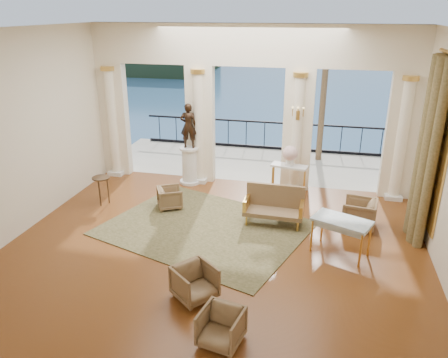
% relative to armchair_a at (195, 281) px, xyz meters
% --- Properties ---
extents(floor, '(9.00, 9.00, 0.00)m').
position_rel_armchair_a_xyz_m(floor, '(-0.10, 1.80, -0.35)').
color(floor, '#441D08').
rests_on(floor, ground).
extents(room_walls, '(9.00, 9.00, 9.00)m').
position_rel_armchair_a_xyz_m(room_walls, '(-0.10, 0.68, 2.53)').
color(room_walls, '#EFE3C8').
rests_on(room_walls, ground).
extents(arcade, '(9.00, 0.56, 4.50)m').
position_rel_armchair_a_xyz_m(arcade, '(-0.10, 5.62, 2.24)').
color(arcade, '#FAE8CB').
rests_on(arcade, ground).
extents(terrace, '(10.00, 3.60, 0.10)m').
position_rel_armchair_a_xyz_m(terrace, '(-0.10, 7.60, -0.40)').
color(terrace, '#B0A793').
rests_on(terrace, ground).
extents(balustrade, '(9.00, 0.06, 1.03)m').
position_rel_armchair_a_xyz_m(balustrade, '(-0.10, 9.20, 0.06)').
color(balustrade, black).
rests_on(balustrade, terrace).
extents(palm_tree, '(2.00, 2.00, 4.50)m').
position_rel_armchair_a_xyz_m(palm_tree, '(1.90, 8.40, 3.75)').
color(palm_tree, '#4C3823').
rests_on(palm_tree, terrace).
extents(headland, '(22.00, 18.00, 6.00)m').
position_rel_armchair_a_xyz_m(headland, '(-30.10, 71.80, -3.35)').
color(headland, black).
rests_on(headland, sea).
extents(sea, '(160.00, 160.00, 0.00)m').
position_rel_armchair_a_xyz_m(sea, '(-0.10, 61.80, -6.35)').
color(sea, '#26598E').
rests_on(sea, ground).
extents(curtain, '(0.33, 1.40, 4.09)m').
position_rel_armchair_a_xyz_m(curtain, '(4.19, 3.30, 1.67)').
color(curtain, brown).
rests_on(curtain, ground).
extents(window_frame, '(0.04, 1.60, 3.40)m').
position_rel_armchair_a_xyz_m(window_frame, '(4.37, 3.30, 1.75)').
color(window_frame, gold).
rests_on(window_frame, room_walls).
extents(wall_sconce, '(0.30, 0.11, 0.33)m').
position_rel_armchair_a_xyz_m(wall_sconce, '(1.30, 5.31, 1.88)').
color(wall_sconce, gold).
rests_on(wall_sconce, arcade).
extents(rug, '(5.29, 4.67, 0.02)m').
position_rel_armchair_a_xyz_m(rug, '(-0.54, 2.60, -0.34)').
color(rug, '#343719').
rests_on(rug, ground).
extents(armchair_a, '(0.91, 0.92, 0.69)m').
position_rel_armchair_a_xyz_m(armchair_a, '(0.00, 0.00, 0.00)').
color(armchair_a, '#41301C').
rests_on(armchair_a, ground).
extents(armchair_b, '(0.73, 0.70, 0.65)m').
position_rel_armchair_a_xyz_m(armchair_b, '(0.72, -1.00, -0.02)').
color(armchair_b, '#41301C').
rests_on(armchair_b, ground).
extents(armchair_c, '(0.79, 0.83, 0.76)m').
position_rel_armchair_a_xyz_m(armchair_c, '(2.99, 3.52, 0.03)').
color(armchair_c, '#41301C').
rests_on(armchair_c, ground).
extents(armchair_d, '(0.78, 0.79, 0.62)m').
position_rel_armchair_a_xyz_m(armchair_d, '(-1.73, 3.51, -0.04)').
color(armchair_d, '#41301C').
rests_on(armchair_d, ground).
extents(settee, '(1.42, 0.63, 0.93)m').
position_rel_armchair_a_xyz_m(settee, '(1.00, 3.27, 0.12)').
color(settee, '#41301C').
rests_on(settee, ground).
extents(game_table, '(1.31, 1.03, 0.80)m').
position_rel_armchair_a_xyz_m(game_table, '(2.53, 2.16, 0.37)').
color(game_table, '#8DA8B6').
rests_on(game_table, ground).
extents(pedestal, '(0.60, 0.60, 1.10)m').
position_rel_armchair_a_xyz_m(pedestal, '(-1.75, 5.30, 0.18)').
color(pedestal, silver).
rests_on(pedestal, ground).
extents(statue, '(0.51, 0.38, 1.29)m').
position_rel_armchair_a_xyz_m(statue, '(-1.75, 5.30, 1.40)').
color(statue, black).
rests_on(statue, pedestal).
extents(console_table, '(1.02, 0.55, 0.91)m').
position_rel_armchair_a_xyz_m(console_table, '(1.18, 4.95, 0.41)').
color(console_table, silver).
rests_on(console_table, ground).
extents(urn, '(0.41, 0.41, 0.54)m').
position_rel_armchair_a_xyz_m(urn, '(1.18, 4.95, 0.88)').
color(urn, white).
rests_on(urn, console_table).
extents(side_table, '(0.46, 0.46, 0.75)m').
position_rel_armchair_a_xyz_m(side_table, '(-3.55, 3.34, 0.30)').
color(side_table, black).
rests_on(side_table, ground).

